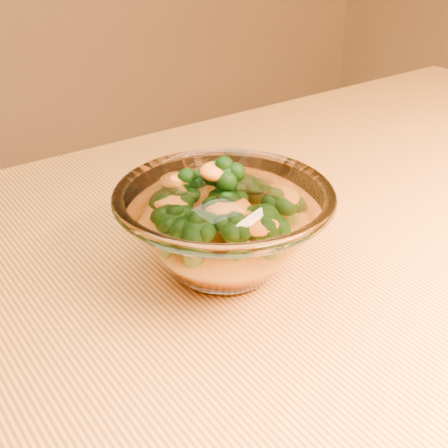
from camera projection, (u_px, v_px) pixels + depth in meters
The scene contains 4 objects.
table at pixel (351, 357), 0.60m from camera, with size 1.20×0.80×0.75m.
glass_bowl at pixel (224, 228), 0.53m from camera, with size 0.19×0.19×0.08m.
cheese_sauce at pixel (224, 246), 0.54m from camera, with size 0.11×0.11×0.03m, color orange.
broccoli_heap at pixel (220, 213), 0.53m from camera, with size 0.12×0.13×0.07m.
Camera 1 is at (-0.36, -0.31, 1.06)m, focal length 50.00 mm.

